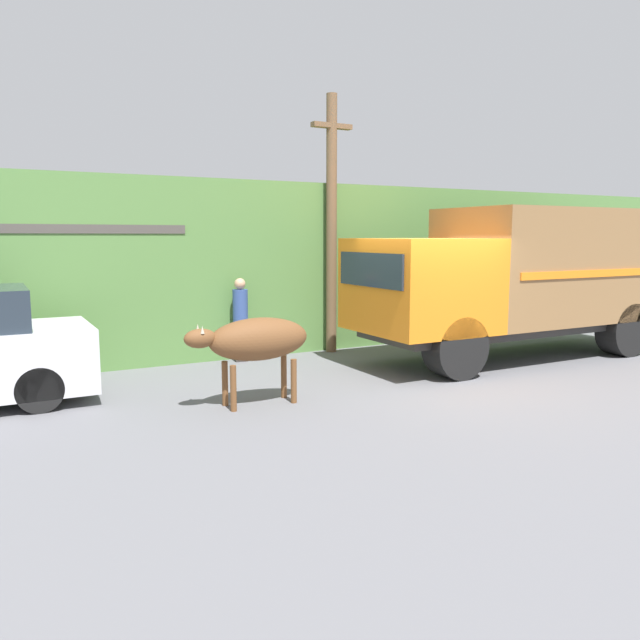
{
  "coord_description": "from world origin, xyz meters",
  "views": [
    {
      "loc": [
        -6.85,
        -8.45,
        2.48
      ],
      "look_at": [
        -2.1,
        0.34,
        1.13
      ],
      "focal_mm": 35.0,
      "sensor_mm": 36.0,
      "label": 1
    }
  ],
  "objects_px": {
    "utility_pole": "(331,220)",
    "cargo_truck": "(527,274)",
    "brown_cow": "(256,340)",
    "pedestrian_on_hill": "(240,315)"
  },
  "relations": [
    {
      "from": "brown_cow",
      "to": "pedestrian_on_hill",
      "type": "relative_size",
      "value": 1.14
    },
    {
      "from": "cargo_truck",
      "to": "utility_pole",
      "type": "height_order",
      "value": "utility_pole"
    },
    {
      "from": "cargo_truck",
      "to": "pedestrian_on_hill",
      "type": "bearing_deg",
      "value": 155.74
    },
    {
      "from": "cargo_truck",
      "to": "utility_pole",
      "type": "relative_size",
      "value": 1.34
    },
    {
      "from": "cargo_truck",
      "to": "pedestrian_on_hill",
      "type": "xyz_separation_m",
      "value": [
        -5.35,
        2.32,
        -0.78
      ]
    },
    {
      "from": "utility_pole",
      "to": "cargo_truck",
      "type": "bearing_deg",
      "value": -36.51
    },
    {
      "from": "brown_cow",
      "to": "utility_pole",
      "type": "relative_size",
      "value": 0.35
    },
    {
      "from": "pedestrian_on_hill",
      "to": "utility_pole",
      "type": "relative_size",
      "value": 0.31
    },
    {
      "from": "brown_cow",
      "to": "cargo_truck",
      "type": "bearing_deg",
      "value": 9.32
    },
    {
      "from": "pedestrian_on_hill",
      "to": "cargo_truck",
      "type": "bearing_deg",
      "value": 163.35
    }
  ]
}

